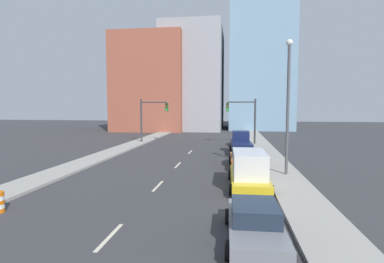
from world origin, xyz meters
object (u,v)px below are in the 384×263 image
object	(u,v)px
box_truck_yellow	(249,171)
sedan_gray	(255,224)
traffic_signal_right	(246,115)
sedan_brown	(239,140)
traffic_signal_left	(149,115)
sedan_orange	(243,159)
street_lamp	(288,99)
pickup_truck_navy	(241,145)

from	to	relation	value
box_truck_yellow	sedan_gray	bearing A→B (deg)	-92.68
traffic_signal_right	sedan_brown	size ratio (longest dim) A/B	1.30
traffic_signal_left	sedan_orange	size ratio (longest dim) A/B	1.20
traffic_signal_right	sedan_gray	bearing A→B (deg)	-91.83
sedan_gray	sedan_orange	xyz separation A→B (m)	(0.01, 13.37, 0.03)
sedan_gray	sedan_brown	xyz separation A→B (m)	(0.03, 26.75, 0.04)
traffic_signal_right	box_truck_yellow	size ratio (longest dim) A/B	1.01
street_lamp	traffic_signal_left	bearing A→B (deg)	130.06
street_lamp	sedan_gray	distance (m)	11.75
street_lamp	sedan_brown	bearing A→B (deg)	99.80
box_truck_yellow	traffic_signal_right	bearing A→B (deg)	86.57
traffic_signal_left	sedan_gray	size ratio (longest dim) A/B	1.23
sedan_orange	pickup_truck_navy	distance (m)	7.07
street_lamp	sedan_orange	world-z (taller)	street_lamp
traffic_signal_right	sedan_gray	distance (m)	27.97
traffic_signal_left	sedan_gray	distance (m)	30.33
box_truck_yellow	pickup_truck_navy	world-z (taller)	pickup_truck_navy
pickup_truck_navy	traffic_signal_right	bearing A→B (deg)	80.89
traffic_signal_left	street_lamp	xyz separation A→B (m)	(14.62, -17.39, 1.58)
traffic_signal_left	box_truck_yellow	size ratio (longest dim) A/B	1.01
street_lamp	box_truck_yellow	distance (m)	6.01
traffic_signal_right	box_truck_yellow	bearing A→B (deg)	-92.02
street_lamp	sedan_gray	size ratio (longest dim) A/B	1.96
traffic_signal_right	pickup_truck_navy	world-z (taller)	traffic_signal_right
traffic_signal_right	sedan_orange	distance (m)	14.76
traffic_signal_right	sedan_gray	size ratio (longest dim) A/B	1.23
street_lamp	pickup_truck_navy	world-z (taller)	street_lamp
traffic_signal_left	sedan_gray	bearing A→B (deg)	-67.04
traffic_signal_right	pickup_truck_navy	distance (m)	7.92
street_lamp	box_truck_yellow	world-z (taller)	street_lamp
traffic_signal_right	sedan_brown	distance (m)	3.35
traffic_signal_left	box_truck_yellow	bearing A→B (deg)	-59.95
traffic_signal_left	pickup_truck_navy	world-z (taller)	traffic_signal_left
pickup_truck_navy	sedan_brown	bearing A→B (deg)	87.56
traffic_signal_right	sedan_orange	xyz separation A→B (m)	(-0.88, -14.41, -3.07)
pickup_truck_navy	sedan_orange	bearing A→B (deg)	-92.89
traffic_signal_right	sedan_gray	xyz separation A→B (m)	(-0.89, -27.78, -3.10)
traffic_signal_right	box_truck_yellow	distance (m)	20.81
sedan_orange	traffic_signal_right	bearing A→B (deg)	84.87
sedan_orange	sedan_brown	xyz separation A→B (m)	(0.03, 13.37, 0.01)
sedan_orange	pickup_truck_navy	xyz separation A→B (m)	(0.04, 7.06, 0.25)
box_truck_yellow	pickup_truck_navy	distance (m)	13.27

